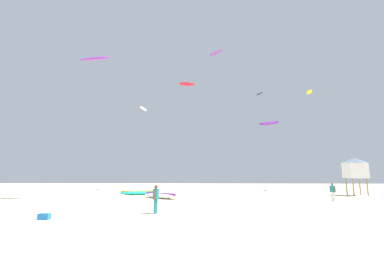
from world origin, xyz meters
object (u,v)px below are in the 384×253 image
(kite_aloft_1, at_px, (269,123))
(kite_aloft_2, at_px, (259,94))
(kite_aloft_6, at_px, (95,59))
(kite_aloft_5, at_px, (309,92))
(person_midground, at_px, (333,191))
(kite_grounded_mid, at_px, (160,196))
(kite_aloft_0, at_px, (143,109))
(person_foreground, at_px, (156,197))
(kite_grounded_near, at_px, (138,193))
(cooler_box, at_px, (44,217))
(lifeguard_tower, at_px, (355,168))
(kite_aloft_4, at_px, (216,53))
(kite_aloft_7, at_px, (187,84))

(kite_aloft_1, height_order, kite_aloft_2, kite_aloft_2)
(kite_aloft_1, bearing_deg, kite_aloft_6, -135.13)
(kite_aloft_5, bearing_deg, kite_aloft_1, 119.30)
(person_midground, distance_m, kite_grounded_mid, 15.85)
(kite_aloft_0, bearing_deg, person_foreground, -75.54)
(kite_grounded_near, height_order, cooler_box, kite_grounded_near)
(kite_grounded_near, bearing_deg, cooler_box, -92.56)
(kite_grounded_near, xyz_separation_m, kite_aloft_0, (-2.29, 11.87, 12.68))
(lifeguard_tower, height_order, kite_aloft_4, kite_aloft_4)
(kite_grounded_near, distance_m, kite_aloft_0, 17.52)
(kite_grounded_near, xyz_separation_m, cooler_box, (-0.79, -17.66, -0.08))
(person_foreground, distance_m, kite_aloft_0, 30.32)
(person_midground, height_order, kite_aloft_4, kite_aloft_4)
(person_foreground, distance_m, kite_aloft_1, 38.86)
(kite_aloft_1, bearing_deg, kite_aloft_4, -145.47)
(kite_grounded_near, distance_m, kite_aloft_7, 23.33)
(kite_grounded_near, distance_m, kite_aloft_6, 15.64)
(cooler_box, distance_m, kite_aloft_7, 37.14)
(kite_aloft_5, bearing_deg, lifeguard_tower, -87.87)
(lifeguard_tower, height_order, cooler_box, lifeguard_tower)
(kite_grounded_near, xyz_separation_m, kite_grounded_mid, (3.31, -4.47, 0.03))
(lifeguard_tower, height_order, kite_aloft_2, kite_aloft_2)
(person_foreground, distance_m, kite_aloft_2, 40.66)
(kite_aloft_1, bearing_deg, kite_aloft_2, 164.21)
(kite_aloft_0, distance_m, kite_aloft_7, 8.94)
(kite_grounded_mid, bearing_deg, lifeguard_tower, 12.36)
(kite_aloft_1, bearing_deg, kite_aloft_5, -60.70)
(cooler_box, height_order, kite_aloft_1, kite_aloft_1)
(person_foreground, xyz_separation_m, lifeguard_tower, (19.99, 15.33, 2.06))
(cooler_box, bearing_deg, person_midground, 29.11)
(kite_aloft_0, bearing_deg, person_midground, -41.02)
(kite_aloft_1, relative_size, kite_aloft_5, 1.36)
(person_midground, xyz_separation_m, kite_aloft_6, (-23.04, 2.15, 13.73))
(cooler_box, bearing_deg, lifeguard_tower, 35.08)
(lifeguard_tower, relative_size, cooler_box, 7.41)
(kite_grounded_mid, xyz_separation_m, kite_aloft_4, (6.37, 16.71, 22.28))
(lifeguard_tower, distance_m, kite_aloft_0, 30.97)
(kite_grounded_near, bearing_deg, kite_aloft_2, 46.99)
(kite_aloft_0, bearing_deg, kite_aloft_4, 1.78)
(person_foreground, xyz_separation_m, kite_aloft_6, (-8.72, 10.63, 13.66))
(lifeguard_tower, xyz_separation_m, cooler_box, (-25.45, -17.87, -2.89))
(kite_aloft_0, height_order, kite_aloft_4, kite_aloft_4)
(person_foreground, relative_size, kite_grounded_near, 0.40)
(kite_grounded_mid, bearing_deg, person_foreground, -82.71)
(kite_aloft_4, bearing_deg, cooler_box, -109.29)
(lifeguard_tower, relative_size, kite_aloft_4, 1.66)
(person_foreground, bearing_deg, kite_aloft_2, -97.73)
(kite_aloft_0, relative_size, kite_aloft_7, 1.12)
(person_midground, bearing_deg, lifeguard_tower, 7.11)
(person_midground, relative_size, kite_aloft_6, 0.43)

